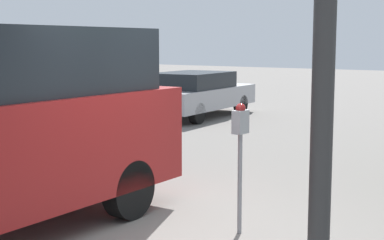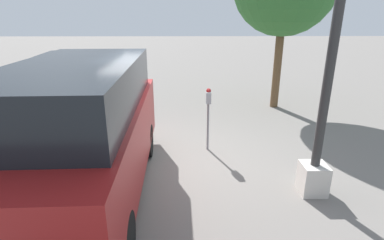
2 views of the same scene
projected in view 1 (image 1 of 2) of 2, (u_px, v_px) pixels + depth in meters
The scene contains 4 objects.
ground_plane at pixel (161, 236), 6.54m from camera, with size 80.00×80.00×0.00m, color slate.
parking_meter_near at pixel (240, 138), 6.50m from camera, with size 0.20×0.11×1.48m.
lamp_post at pixel (324, 43), 3.87m from camera, with size 0.44×0.44×6.59m.
car_distant at pixel (195, 93), 16.89m from camera, with size 4.43×2.19×1.30m.
Camera 1 is at (4.93, 3.96, 2.14)m, focal length 55.00 mm.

